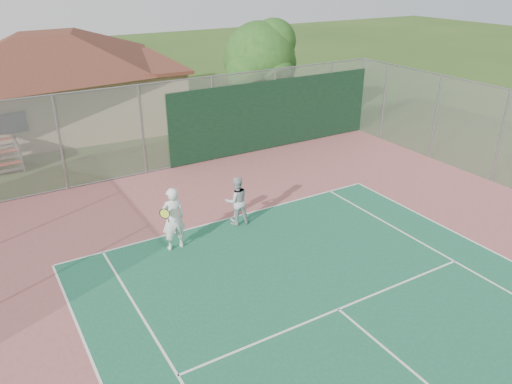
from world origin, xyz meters
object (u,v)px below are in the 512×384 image
player_white_front (173,219)px  tree (261,60)px  clubhouse (50,72)px  player_grey_back (237,201)px

player_white_front → tree: bearing=-134.4°
clubhouse → player_grey_back: size_ratio=8.40×
player_white_front → player_grey_back: bearing=-169.8°
player_white_front → player_grey_back: (2.27, 0.40, -0.16)m
clubhouse → player_grey_back: bearing=-74.4°
clubhouse → player_white_front: 14.40m
clubhouse → player_grey_back: (2.71, -13.87, -1.98)m
player_white_front → clubhouse: bearing=-88.1°
clubhouse → tree: (8.15, -6.43, 0.77)m
clubhouse → player_grey_back: clubhouse is taller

